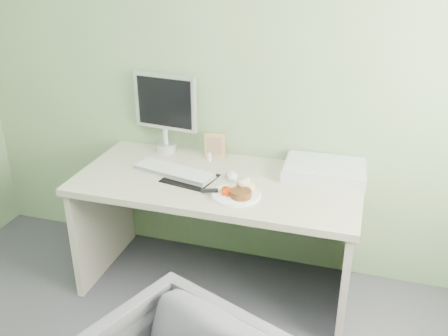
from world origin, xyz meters
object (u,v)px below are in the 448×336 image
(scanner, at_px, (325,171))
(monitor, at_px, (165,108))
(desk, at_px, (218,208))
(plate, at_px, (236,195))

(scanner, xyz_separation_m, monitor, (-1.01, 0.10, 0.24))
(monitor, bearing_deg, scanner, 0.82)
(scanner, bearing_deg, monitor, 172.37)
(scanner, height_order, monitor, monitor)
(desk, xyz_separation_m, monitor, (-0.44, 0.31, 0.46))
(plate, xyz_separation_m, monitor, (-0.59, 0.48, 0.27))
(desk, distance_m, monitor, 0.71)
(scanner, bearing_deg, plate, -139.77)
(desk, height_order, plate, plate)
(scanner, bearing_deg, desk, -161.43)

